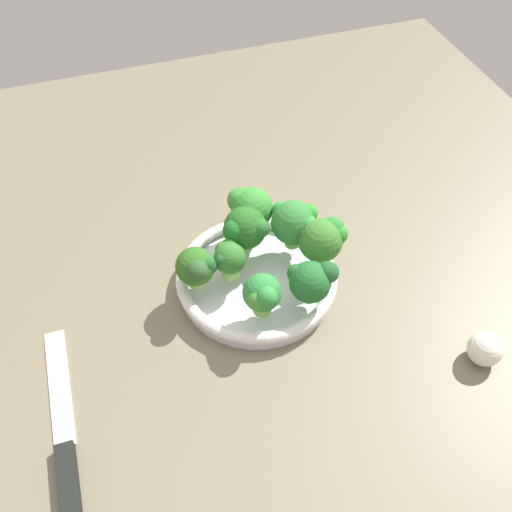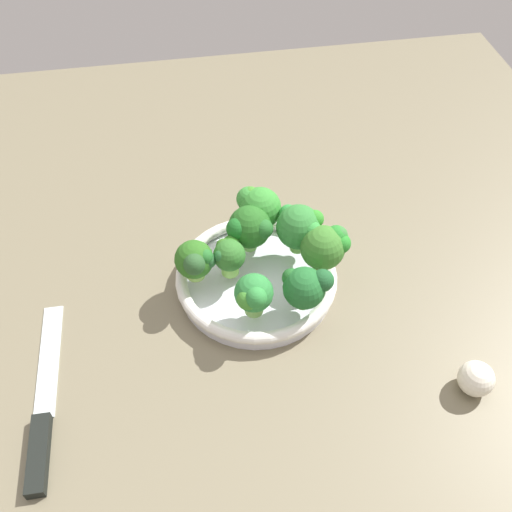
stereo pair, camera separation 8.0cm
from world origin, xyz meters
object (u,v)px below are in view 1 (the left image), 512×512
knife (65,446)px  garlic_bulb (485,349)px  bowl (256,277)px  broccoli_floret_0 (229,258)px  broccoli_floret_5 (324,238)px  broccoli_floret_6 (311,281)px  broccoli_floret_2 (197,267)px  broccoli_floret_3 (245,228)px  broccoli_floret_1 (262,295)px  broccoli_floret_7 (249,207)px  broccoli_floret_4 (295,222)px

knife → garlic_bulb: size_ratio=5.89×
bowl → broccoli_floret_0: bearing=-98.5°
bowl → broccoli_floret_0: broccoli_floret_0 is taller
bowl → broccoli_floret_5: size_ratio=3.22×
broccoli_floret_5 → broccoli_floret_6: 7.46cm
broccoli_floret_5 → broccoli_floret_2: bearing=-93.1°
broccoli_floret_2 → broccoli_floret_3: 9.26cm
broccoli_floret_6 → knife: (9.61, -34.40, -6.19)cm
broccoli_floret_1 → knife: size_ratio=0.24×
broccoli_floret_0 → broccoli_floret_6: 11.78cm
bowl → garlic_bulb: bearing=48.6°
broccoli_floret_6 → broccoli_floret_2: bearing=-117.3°
broccoli_floret_5 → broccoli_floret_7: broccoli_floret_7 is taller
broccoli_floret_3 → broccoli_floret_6: 12.68cm
broccoli_floret_1 → broccoli_floret_5: size_ratio=0.90×
broccoli_floret_0 → broccoli_floret_2: 4.64cm
broccoli_floret_0 → broccoli_floret_4: 10.83cm
broccoli_floret_4 → knife: bearing=-61.3°
broccoli_floret_5 → knife: broccoli_floret_5 is taller
knife → broccoli_floret_5: bearing=112.1°
broccoli_floret_3 → broccoli_floret_4: broccoli_floret_4 is taller
broccoli_floret_3 → broccoli_floret_7: size_ratio=0.96×
broccoli_floret_0 → broccoli_floret_6: (7.50, 9.08, 0.25)cm
broccoli_floret_7 → broccoli_floret_3: bearing=-26.0°
broccoli_floret_1 → broccoli_floret_7: 15.70cm
broccoli_floret_1 → broccoli_floret_3: (-11.74, 1.40, 0.49)cm
broccoli_floret_2 → broccoli_floret_4: broccoli_floret_4 is taller
broccoli_floret_1 → broccoli_floret_7: size_ratio=0.85×
knife → bowl: bearing=119.7°
bowl → broccoli_floret_7: (-8.06, 1.60, 6.14)cm
broccoli_floret_3 → broccoli_floret_6: size_ratio=1.09×
broccoli_floret_5 → knife: 42.27cm
broccoli_floret_2 → garlic_bulb: broccoli_floret_2 is taller
garlic_bulb → knife: bearing=-95.0°
broccoli_floret_3 → broccoli_floret_4: size_ratio=0.94×
broccoli_floret_1 → broccoli_floret_4: size_ratio=0.83×
knife → garlic_bulb: garlic_bulb is taller
broccoli_floret_4 → broccoli_floret_5: broccoli_floret_4 is taller
broccoli_floret_2 → knife: size_ratio=0.23×
broccoli_floret_0 → broccoli_floret_5: size_ratio=0.80×
broccoli_floret_2 → broccoli_floret_4: size_ratio=0.81×
broccoli_floret_2 → garlic_bulb: 39.02cm
broccoli_floret_3 → broccoli_floret_7: broccoli_floret_7 is taller
broccoli_floret_6 → garlic_bulb: bearing=52.6°
broccoli_floret_2 → broccoli_floret_3: broccoli_floret_3 is taller
broccoli_floret_1 → broccoli_floret_6: bearing=92.9°
bowl → broccoli_floret_2: 9.72cm
bowl → broccoli_floret_4: size_ratio=2.98×
broccoli_floret_7 → broccoli_floret_2: bearing=-51.4°
broccoli_floret_2 → broccoli_floret_7: bearing=128.6°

